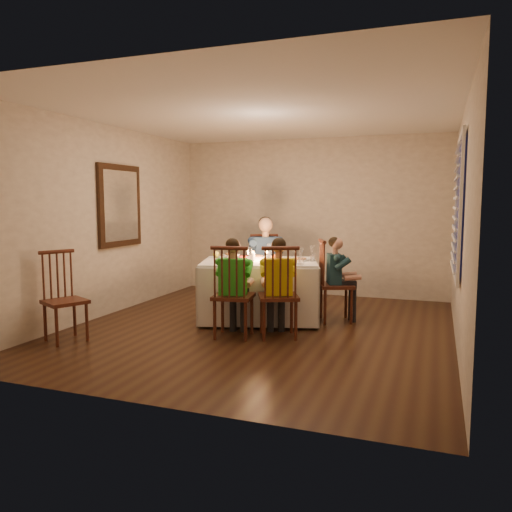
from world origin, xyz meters
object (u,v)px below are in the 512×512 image
(chair_near_right, at_px, (278,337))
(chair_end, at_px, (335,321))
(chair_extra, at_px, (67,341))
(serving_bowl, at_px, (231,256))
(child_yellow, at_px, (278,337))
(adult, at_px, (266,307))
(chair_near_left, at_px, (234,337))
(child_green, at_px, (234,337))
(dining_table, at_px, (259,278))
(chair_adult, at_px, (266,307))
(child_teal, at_px, (335,321))

(chair_near_right, bearing_deg, chair_end, -139.51)
(chair_extra, distance_m, serving_bowl, 2.36)
(chair_end, height_order, child_yellow, child_yellow)
(serving_bowl, bearing_deg, chair_near_right, -42.38)
(chair_extra, relative_size, adult, 0.76)
(chair_extra, xyz_separation_m, adult, (1.51, 2.50, 0.00))
(chair_near_left, distance_m, chair_end, 1.51)
(chair_end, xyz_separation_m, serving_bowl, (-1.42, -0.13, 0.82))
(adult, distance_m, serving_bowl, 1.08)
(adult, bearing_deg, chair_end, -50.68)
(chair_near_right, height_order, child_green, child_green)
(dining_table, relative_size, serving_bowl, 8.24)
(child_green, xyz_separation_m, child_yellow, (0.49, 0.16, 0.00))
(child_yellow, distance_m, serving_bowl, 1.52)
(serving_bowl, bearing_deg, child_yellow, -42.38)
(chair_extra, bearing_deg, chair_end, -27.29)
(chair_near_left, xyz_separation_m, adult, (-0.19, 1.68, 0.00))
(chair_adult, distance_m, child_teal, 1.26)
(child_yellow, bearing_deg, chair_end, -139.51)
(chair_near_right, xyz_separation_m, child_teal, (0.47, 1.00, 0.00))
(chair_adult, distance_m, serving_bowl, 1.08)
(child_green, bearing_deg, chair_extra, 16.99)
(dining_table, bearing_deg, chair_end, -1.89)
(chair_end, xyz_separation_m, child_teal, (0.00, 0.00, 0.00))
(chair_near_right, distance_m, chair_end, 1.10)
(chair_end, distance_m, child_teal, 0.00)
(child_yellow, bearing_deg, child_teal, -139.51)
(chair_near_right, height_order, adult, adult)
(chair_near_right, relative_size, child_teal, 0.97)
(chair_near_left, distance_m, child_teal, 1.51)
(dining_table, distance_m, child_green, 1.06)
(dining_table, height_order, chair_near_left, dining_table)
(chair_extra, height_order, child_green, child_green)
(chair_adult, distance_m, adult, 0.00)
(chair_end, distance_m, child_yellow, 1.10)
(dining_table, relative_size, chair_adult, 1.64)
(chair_end, height_order, child_green, child_green)
(child_yellow, bearing_deg, chair_extra, 0.09)
(chair_end, bearing_deg, child_green, 119.40)
(chair_adult, height_order, serving_bowl, serving_bowl)
(chair_near_left, bearing_deg, child_yellow, -169.99)
(chair_end, xyz_separation_m, chair_extra, (-2.66, -1.98, 0.00))
(chair_end, height_order, serving_bowl, serving_bowl)
(child_teal, bearing_deg, child_yellow, 133.59)
(chair_adult, bearing_deg, chair_end, -50.68)
(chair_end, bearing_deg, adult, 44.68)
(chair_near_left, bearing_deg, adult, -92.30)
(chair_adult, distance_m, chair_end, 1.26)
(child_teal, relative_size, serving_bowl, 5.16)
(chair_adult, distance_m, chair_near_left, 1.69)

